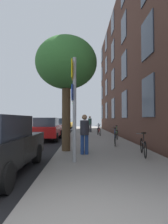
% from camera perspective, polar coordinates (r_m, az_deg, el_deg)
% --- Properties ---
extents(ground_plane, '(41.80, 41.80, 0.00)m').
position_cam_1_polar(ground_plane, '(17.42, -9.16, -7.23)').
color(ground_plane, '#332D28').
extents(road_asphalt, '(7.00, 38.00, 0.01)m').
position_cam_1_polar(road_asphalt, '(17.84, -15.90, -7.04)').
color(road_asphalt, black).
rests_on(road_asphalt, ground).
extents(sidewalk, '(4.20, 38.00, 0.12)m').
position_cam_1_polar(sidewalk, '(17.27, 2.51, -7.10)').
color(sidewalk, gray).
rests_on(sidewalk, ground).
extents(building_facade, '(0.56, 27.00, 13.08)m').
position_cam_1_polar(building_facade, '(17.80, 11.20, 14.22)').
color(building_facade, '#513328').
rests_on(building_facade, ground).
extents(sign_post, '(0.16, 0.60, 3.47)m').
position_cam_1_polar(sign_post, '(6.16, -3.17, 3.43)').
color(sign_post, gray).
rests_on(sign_post, sidewalk).
extents(traffic_light, '(0.43, 0.24, 3.85)m').
position_cam_1_polar(traffic_light, '(20.82, -2.92, 1.13)').
color(traffic_light, black).
rests_on(traffic_light, sidewalk).
extents(tree_near, '(2.78, 2.78, 5.15)m').
position_cam_1_polar(tree_near, '(8.74, -5.45, 14.41)').
color(tree_near, '#4C3823').
rests_on(tree_near, sidewalk).
extents(bicycle_0, '(0.52, 1.69, 0.91)m').
position_cam_1_polar(bicycle_0, '(7.64, 17.79, -10.04)').
color(bicycle_0, black).
rests_on(bicycle_0, sidewalk).
extents(bicycle_1, '(0.44, 1.60, 0.95)m').
position_cam_1_polar(bicycle_1, '(10.39, 9.49, -7.92)').
color(bicycle_1, black).
rests_on(bicycle_1, sidewalk).
extents(bicycle_2, '(0.42, 1.66, 0.97)m').
position_cam_1_polar(bicycle_2, '(13.45, 9.91, -6.57)').
color(bicycle_2, black).
rests_on(bicycle_2, sidewalk).
extents(bicycle_3, '(0.42, 1.62, 0.92)m').
position_cam_1_polar(bicycle_3, '(16.28, 4.61, -5.93)').
color(bicycle_3, black).
rests_on(bicycle_3, sidewalk).
extents(bicycle_4, '(0.48, 1.75, 0.97)m').
position_cam_1_polar(bicycle_4, '(19.29, 4.54, -5.29)').
color(bicycle_4, black).
rests_on(bicycle_4, sidewalk).
extents(pedestrian_0, '(0.50, 0.50, 1.59)m').
position_cam_1_polar(pedestrian_0, '(7.48, 0.15, -6.03)').
color(pedestrian_0, navy).
rests_on(pedestrian_0, sidewalk).
extents(pedestrian_1, '(0.49, 0.49, 1.55)m').
position_cam_1_polar(pedestrian_1, '(15.57, 0.40, -4.15)').
color(pedestrian_1, '#33594C').
rests_on(pedestrian_1, sidewalk).
extents(pedestrian_2, '(0.45, 0.45, 1.75)m').
position_cam_1_polar(pedestrian_2, '(20.30, 1.81, -3.38)').
color(pedestrian_2, '#26262D').
rests_on(pedestrian_2, sidewalk).
extents(car_1, '(1.81, 3.95, 1.62)m').
position_cam_1_polar(car_1, '(13.69, -11.29, -5.07)').
color(car_1, red).
rests_on(car_1, road_asphalt).
extents(car_2, '(1.88, 4.22, 1.62)m').
position_cam_1_polar(car_2, '(21.92, -7.04, -4.01)').
color(car_2, '#B7B7BC').
rests_on(car_2, road_asphalt).
extents(car_3, '(1.81, 4.46, 1.62)m').
position_cam_1_polar(car_3, '(30.22, -5.41, -3.52)').
color(car_3, orange).
rests_on(car_3, road_asphalt).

